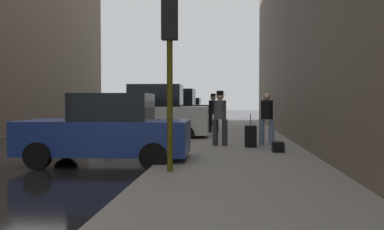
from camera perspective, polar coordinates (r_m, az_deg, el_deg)
ground_plane at (r=13.48m, az=-20.30°, el=-5.05°), size 120.00×120.00×0.00m
sidewalk at (r=12.21m, az=6.25°, el=-5.30°), size 4.00×40.00×0.15m
parked_blue_sedan at (r=11.01m, az=-11.26°, el=-2.06°), size 4.24×2.13×1.79m
parked_white_van at (r=17.31m, az=-5.33°, el=0.02°), size 4.63×2.12×2.25m
parked_black_suv at (r=23.65m, az=-2.60°, el=0.54°), size 4.66×2.17×2.25m
parked_gray_coupe at (r=30.24m, az=-0.98°, el=0.50°), size 4.22×2.11×1.79m
fire_hydrant at (r=17.00m, az=0.61°, el=-1.81°), size 0.42×0.22×0.70m
traffic_light at (r=8.87m, az=-2.99°, el=9.37°), size 0.32×0.32×3.60m
pedestrian_in_jeans at (r=14.29m, az=9.94°, el=-0.12°), size 0.53×0.49×1.71m
pedestrian_with_fedora at (r=19.55m, az=2.84°, el=0.55°), size 0.52×0.44×1.78m
pedestrian_with_beanie at (r=13.84m, az=3.75°, el=-0.03°), size 0.53×0.48×1.78m
rolling_suitcase at (r=13.64m, az=7.80°, el=-2.79°), size 0.36×0.56×1.04m
duffel_bag at (r=12.43m, az=11.39°, el=-4.20°), size 0.32×0.44×0.28m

